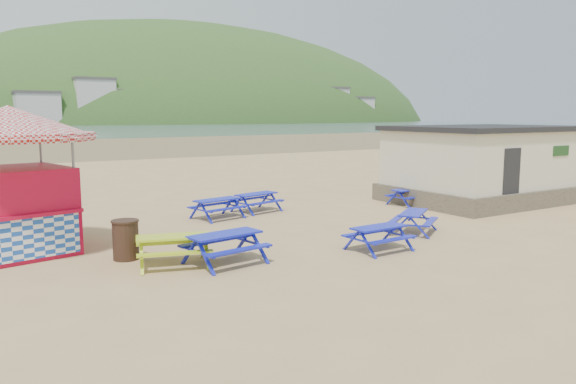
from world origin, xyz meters
TOP-DOWN VIEW (x-y plane):
  - ground at (0.00, 0.00)m, footprint 400.00×400.00m
  - wet_sand at (0.00, 55.00)m, footprint 400.00×400.00m
  - picnic_table_blue_a at (-0.72, 3.18)m, footprint 1.90×1.65m
  - picnic_table_blue_b at (1.13, 3.69)m, footprint 1.92×1.68m
  - picnic_table_blue_c at (7.13, 1.81)m, footprint 1.67×1.40m
  - picnic_table_blue_d at (-3.10, -2.40)m, footprint 2.01×1.71m
  - picnic_table_blue_e at (0.99, -3.37)m, footprint 1.64×1.35m
  - picnic_table_blue_f at (3.39, -2.22)m, footprint 2.01×1.93m
  - picnic_table_yellow at (-4.22, -1.89)m, footprint 2.08×1.86m
  - ice_cream_kiosk at (-7.30, 1.36)m, footprint 5.07×5.07m
  - litter_bin at (-5.04, -0.70)m, footprint 0.69×0.69m
  - amenity_block at (10.50, 1.00)m, footprint 7.40×5.40m
  - headland_town at (90.00, 229.68)m, footprint 264.00×144.00m

SIDE VIEW (x-z plane):
  - headland_town at x=90.00m, z-range -63.91..44.09m
  - ground at x=0.00m, z-range 0.00..0.00m
  - wet_sand at x=0.00m, z-range 0.00..0.00m
  - picnic_table_blue_c at x=7.13m, z-range 0.00..0.65m
  - picnic_table_blue_f at x=3.39m, z-range 0.00..0.66m
  - picnic_table_blue_e at x=0.99m, z-range 0.00..0.66m
  - picnic_table_blue_b at x=1.13m, z-range 0.00..0.69m
  - picnic_table_blue_a at x=-0.72m, z-range 0.00..0.69m
  - picnic_table_yellow at x=-4.22m, z-range 0.00..0.74m
  - picnic_table_blue_d at x=-3.10m, z-range 0.00..0.76m
  - litter_bin at x=-5.04m, z-range 0.01..1.02m
  - amenity_block at x=10.50m, z-range -0.01..3.14m
  - ice_cream_kiosk at x=-7.30m, z-range 0.50..4.36m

